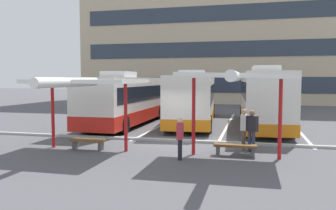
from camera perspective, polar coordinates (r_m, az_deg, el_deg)
The scene contains 17 objects.
ground_plane at distance 16.08m, azimuth 0.61°, elevation -6.38°, with size 160.00×160.00×0.00m, color #515156.
terminal_building at distance 48.89m, azimuth 9.69°, elevation 13.07°, with size 36.36×14.45×23.67m.
coach_bus_0 at distance 22.50m, azimuth -6.85°, elevation 0.71°, with size 2.69×10.42×3.45m.
coach_bus_1 at distance 23.58m, azimuth 4.30°, elevation 1.07°, with size 3.68×12.18×3.54m.
coach_bus_2 at distance 21.97m, azimuth 15.44°, elevation 0.98°, with size 3.07×10.94×3.74m.
lane_stripe_0 at distance 24.73m, azimuth -9.80°, elevation -2.67°, with size 0.16×14.00×0.01m, color white.
lane_stripe_1 at distance 23.38m, azimuth -0.39°, elevation -3.00°, with size 0.16×14.00×0.01m, color white.
lane_stripe_2 at distance 22.73m, azimuth 9.86°, elevation -3.28°, with size 0.16×14.00×0.01m, color white.
lane_stripe_3 at distance 22.84m, azimuth 20.37°, elevation -3.45°, with size 0.16×14.00×0.01m, color white.
waiting_shelter_0 at distance 14.63m, azimuth -13.66°, elevation 3.59°, with size 4.37×5.33×3.04m.
bench_0 at distance 15.04m, azimuth -13.14°, elevation -5.97°, with size 1.51×0.44×0.45m.
waiting_shelter_1 at distance 13.07m, azimuth 11.17°, elevation 4.45°, with size 4.26×5.01×3.26m.
bench_1 at distance 13.75m, azimuth 11.09°, elevation -6.89°, with size 1.66×0.46×0.45m.
platform_kerb at distance 16.51m, azimuth 0.98°, elevation -5.89°, with size 44.00×0.24×0.12m, color #ADADA8.
waiting_passenger_0 at distance 14.76m, azimuth 12.43°, elevation -3.46°, with size 0.27×0.52×1.74m.
waiting_passenger_1 at distance 14.58m, azimuth 13.69°, elevation -3.67°, with size 0.54×0.42×1.71m.
waiting_passenger_2 at distance 12.76m, azimuth 1.99°, elevation -5.15°, with size 0.26×0.47×1.56m.
Camera 1 is at (3.60, -15.38, 2.99)m, focal length 36.82 mm.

